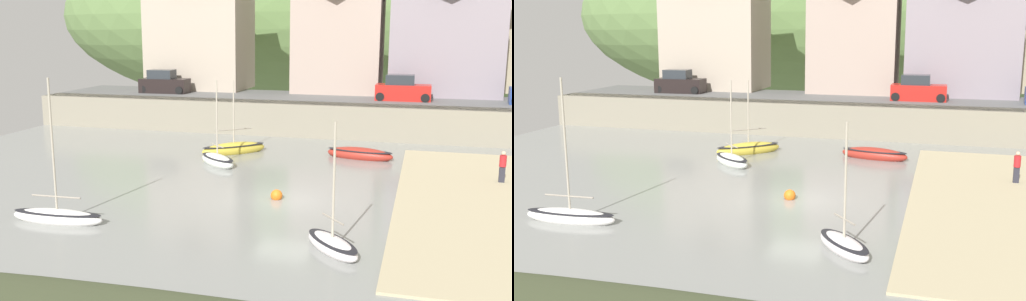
% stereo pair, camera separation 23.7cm
% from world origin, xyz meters
% --- Properties ---
extents(ground, '(48.00, 41.00, 0.61)m').
position_xyz_m(ground, '(1.40, -9.56, 0.16)').
color(ground, gray).
extents(quay_seawall, '(48.00, 9.40, 2.40)m').
position_xyz_m(quay_seawall, '(0.00, 17.50, 1.36)').
color(quay_seawall, gray).
rests_on(quay_seawall, ground).
extents(hillside_backdrop, '(80.00, 44.00, 26.86)m').
position_xyz_m(hillside_backdrop, '(-4.93, 55.20, 9.40)').
color(hillside_backdrop, '#5E7E44').
rests_on(hillside_backdrop, ground).
extents(waterfront_building_left, '(8.86, 6.21, 11.42)m').
position_xyz_m(waterfront_building_left, '(-13.77, 25.20, 8.19)').
color(waterfront_building_left, '#AE9E8C').
rests_on(waterfront_building_left, ground).
extents(waterfront_building_centre, '(7.55, 5.36, 10.14)m').
position_xyz_m(waterfront_building_centre, '(-1.31, 25.20, 7.55)').
color(waterfront_building_centre, tan).
rests_on(waterfront_building_centre, ground).
extents(waterfront_building_right, '(9.00, 5.27, 9.85)m').
position_xyz_m(waterfront_building_right, '(7.40, 25.20, 7.40)').
color(waterfront_building_right, gray).
rests_on(waterfront_building_right, ground).
extents(sailboat_tall_mast, '(3.99, 3.79, 4.82)m').
position_xyz_m(sailboat_tall_mast, '(-5.50, 9.45, 0.29)').
color(sailboat_tall_mast, gold).
rests_on(sailboat_tall_mast, ground).
extents(dinghy_open_wooden, '(4.06, 1.10, 6.10)m').
position_xyz_m(dinghy_open_wooden, '(-8.20, -5.66, 0.27)').
color(dinghy_open_wooden, white).
rests_on(dinghy_open_wooden, ground).
extents(sailboat_blue_trim, '(2.69, 2.94, 4.84)m').
position_xyz_m(sailboat_blue_trim, '(3.17, -5.75, 0.25)').
color(sailboat_blue_trim, white).
rests_on(sailboat_blue_trim, ground).
extents(sailboat_far_left, '(4.25, 1.91, 0.88)m').
position_xyz_m(sailboat_far_left, '(2.38, 10.09, 0.27)').
color(sailboat_far_left, '#A12A1F').
rests_on(sailboat_far_left, ground).
extents(sailboat_white_hull, '(3.17, 3.05, 5.09)m').
position_xyz_m(sailboat_white_hull, '(-5.41, 6.11, 0.27)').
color(sailboat_white_hull, white).
rests_on(sailboat_white_hull, ground).
extents(parked_car_near_slipway, '(4.16, 1.85, 1.95)m').
position_xyz_m(parked_car_near_slipway, '(-15.37, 20.70, 3.20)').
color(parked_car_near_slipway, black).
rests_on(parked_car_near_slipway, ground).
extents(parked_car_by_wall, '(4.12, 1.82, 1.95)m').
position_xyz_m(parked_car_by_wall, '(4.31, 20.70, 3.20)').
color(parked_car_by_wall, red).
rests_on(parked_car_by_wall, ground).
extents(person_on_slipway, '(0.34, 0.34, 1.62)m').
position_xyz_m(person_on_slipway, '(10.04, 5.92, 0.98)').
color(person_on_slipway, '#282833').
rests_on(person_on_slipway, ground).
extents(mooring_buoy, '(0.56, 0.56, 0.56)m').
position_xyz_m(mooring_buoy, '(-0.35, 0.12, 0.17)').
color(mooring_buoy, orange).
rests_on(mooring_buoy, ground).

